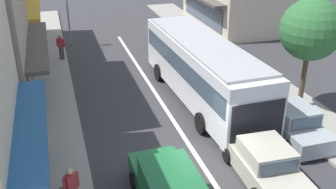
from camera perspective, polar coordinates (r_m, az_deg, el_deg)
name	(u,v)px	position (r m, az deg, el deg)	size (l,w,h in m)	color
ground_plane	(203,167)	(15.39, 5.13, -10.38)	(140.00, 140.00, 0.00)	#353538
lane_centre_line	(172,119)	(18.58, 0.60, -3.55)	(0.20, 28.00, 0.01)	silver
sidewalk_left	(22,118)	(19.75, -20.46, -3.23)	(5.20, 44.00, 0.14)	gray
kerb_right	(267,86)	(22.58, 14.23, 1.19)	(2.80, 44.00, 0.12)	gray
city_bus	(202,67)	(19.63, 4.98, 4.00)	(2.98, 10.93, 3.23)	silver
sedan_behind_bus_mid	(264,163)	(14.77, 13.75, -9.66)	(2.01, 4.26, 1.47)	#B7B29E
parked_sedan_kerb_second	(291,123)	(17.72, 17.44, -3.91)	(1.90, 4.20, 1.47)	#9EA3A8
parked_sedan_kerb_third	(235,75)	(22.10, 9.72, 2.79)	(2.01, 4.26, 1.47)	black
parked_sedan_kerb_rear	(198,44)	(27.15, 4.41, 7.30)	(1.92, 4.21, 1.47)	#561E19
traffic_light_downstreet	(67,7)	(28.88, -14.39, 12.20)	(0.33, 0.24, 4.20)	gray
street_tree_right	(311,30)	(19.38, 20.05, 8.79)	(2.88, 2.88, 5.42)	brown
pedestrian_with_handbag_near	(71,187)	(12.97, -13.87, -12.94)	(0.61, 0.49, 1.63)	#333338
pedestrian_browsing_midblock	(61,45)	(26.39, -15.29, 6.88)	(0.52, 0.36, 1.63)	#333338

